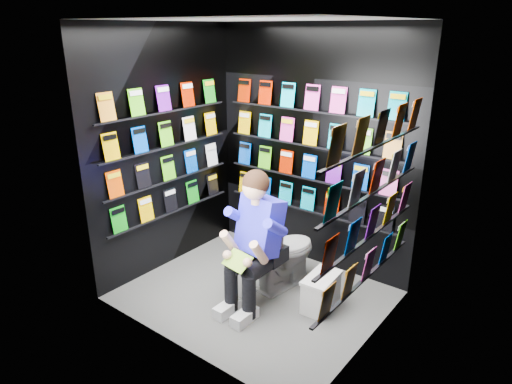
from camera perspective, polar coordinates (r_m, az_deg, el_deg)
The scene contains 14 objects.
floor at distance 4.71m, azimuth -0.20°, elevation -12.73°, with size 2.40×2.40×0.00m, color #555552.
ceiling at distance 3.97m, azimuth -0.25°, elevation 20.79°, with size 2.40×2.40×0.00m, color white.
wall_back at distance 4.95m, azimuth 6.95°, elevation 5.26°, with size 2.40×0.04×2.60m, color black.
wall_front at distance 3.46m, azimuth -10.46°, elevation -1.39°, with size 2.40×0.04×2.60m, color black.
wall_left at distance 4.95m, azimuth -11.27°, elevation 5.03°, with size 0.04×2.00×2.60m, color black.
wall_right at distance 3.58m, azimuth 15.09°, elevation -1.04°, with size 0.04×2.00×2.60m, color black.
comics_back at distance 4.92m, azimuth 6.77°, elevation 5.25°, with size 2.10×0.06×1.37m, color #E14500, non-canonical shape.
comics_left at distance 4.93m, azimuth -11.05°, elevation 5.04°, with size 0.06×1.70×1.37m, color #E14500, non-canonical shape.
comics_right at distance 3.59m, azimuth 14.66°, elevation -0.87°, with size 0.06×1.70×1.37m, color #E14500, non-canonical shape.
toilet at distance 4.72m, azimuth 3.44°, elevation -7.50°, with size 0.42×0.75×0.73m, color white.
longbox at distance 4.49m, azimuth 8.11°, elevation -12.43°, with size 0.23×0.41×0.31m, color white.
longbox_lid at distance 4.40m, azimuth 8.21°, elevation -10.56°, with size 0.25×0.43×0.03m, color white.
reader at distance 4.26m, azimuth 0.65°, elevation -4.27°, with size 0.56×0.81×1.50m, color #2520C0, non-canonical shape.
held_comic at distance 4.11m, azimuth -2.34°, elevation -8.58°, with size 0.27×0.01×0.19m, color green.
Camera 1 is at (2.44, -3.12, 2.54)m, focal length 32.00 mm.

